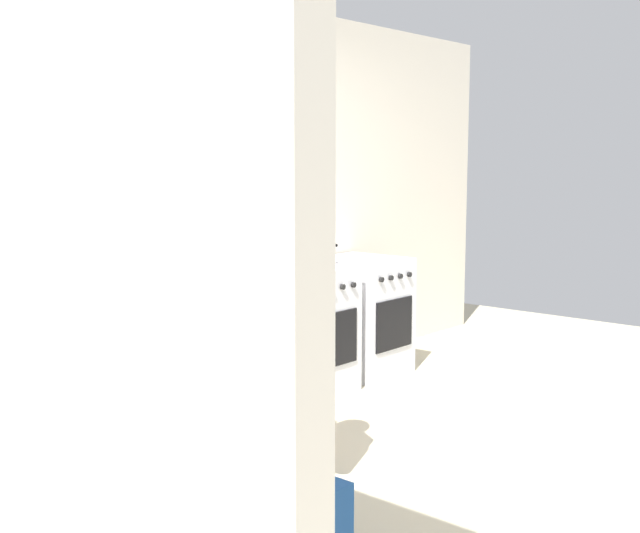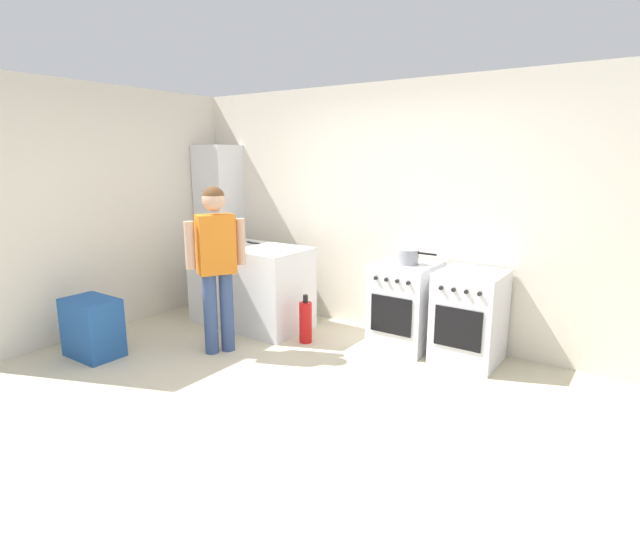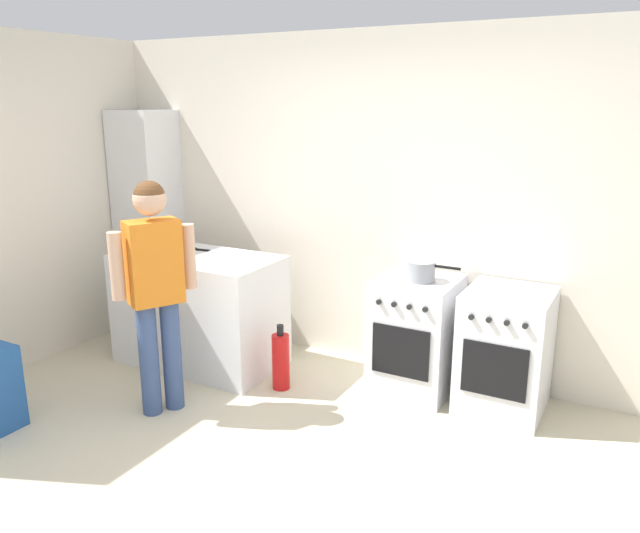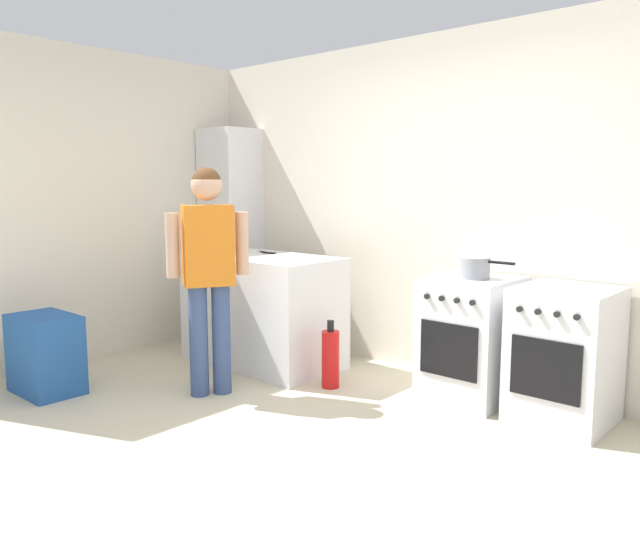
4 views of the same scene
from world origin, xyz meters
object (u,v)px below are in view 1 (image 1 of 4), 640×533
Objects in this scene: oven_left at (302,329)px; knife_paring at (67,298)px; knife_chef at (107,293)px; pot at (310,256)px; person at (279,299)px; oven_right at (361,315)px; fire_extinguisher at (260,402)px.

knife_paring is (-1.88, -0.21, 0.48)m from oven_left.
pot is at bearing 5.72° from knife_chef.
pot is 0.24× the size of person.
oven_left is 0.64m from oven_right.
pot reaches higher than fire_extinguisher.
oven_left is at bearing 129.18° from pot.
knife_paring reaches higher than fire_extinguisher.
person reaches higher than oven_right.
knife_paring is 0.41× the size of fire_extinguisher.
knife_chef is at bearing -172.68° from oven_left.
pot is at bearing 37.57° from person.
oven_right is at bearing 29.34° from person.
knife_paring is 0.65× the size of knife_chef.
pot is at bearing -175.92° from oven_right.
oven_right is 2.41m from person.
person is (-2.05, -1.15, 0.52)m from oven_right.
fire_extinguisher is at bearing -151.22° from oven_left.
knife_chef is at bearing 105.42° from person.
knife_paring is at bearing 116.44° from person.
oven_left is 0.53× the size of person.
knife_paring is (-2.52, -0.21, 0.48)m from oven_right.
oven_right is at bearing 0.00° from oven_left.
pot is 0.77× the size of fire_extinguisher.
knife_chef is at bearing -174.28° from pot.
oven_right reaches higher than fire_extinguisher.
person reaches higher than oven_left.
oven_right is 2.22× the size of pot.
knife_chef is at bearing -174.71° from oven_right.
knife_chef is (0.21, -0.01, -0.00)m from knife_paring.
person is 1.13m from fire_extinguisher.
knife_paring is at bearing -175.35° from oven_right.
oven_right is 4.18× the size of knife_paring.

